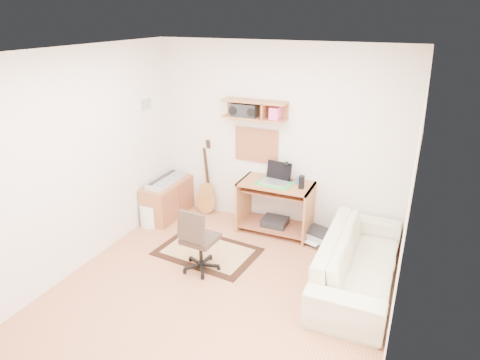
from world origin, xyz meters
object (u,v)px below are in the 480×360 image
at_px(desk, 275,207).
at_px(printer, 320,236).
at_px(task_chair, 200,239).
at_px(sofa, 360,253).
at_px(cabinet, 168,199).

distance_m(desk, printer, 0.72).
height_order(task_chair, sofa, task_chair).
bearing_deg(desk, printer, -2.48).
bearing_deg(sofa, task_chair, 105.00).
relative_size(task_chair, cabinet, 0.94).
distance_m(desk, cabinet, 1.69).
relative_size(cabinet, sofa, 0.45).
distance_m(cabinet, printer, 2.35).
bearing_deg(cabinet, desk, 5.95).
bearing_deg(sofa, printer, 39.13).
relative_size(cabinet, printer, 2.24).
bearing_deg(sofa, cabinet, 78.24).
bearing_deg(task_chair, cabinet, 140.85).
relative_size(desk, sofa, 0.50).
xyz_separation_m(cabinet, printer, (2.34, 0.15, -0.19)).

